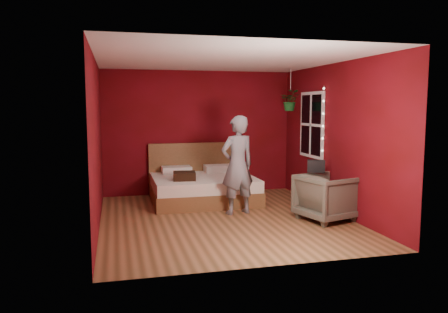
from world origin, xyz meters
TOP-DOWN VIEW (x-y plane):
  - floor at (0.00, 0.00)m, footprint 4.50×4.50m
  - room_walls at (0.00, 0.00)m, footprint 4.04×4.54m
  - window at (1.97, 0.90)m, footprint 0.05×0.97m
  - fairy_lights at (1.94, 0.37)m, footprint 0.04×0.04m
  - bed at (-0.08, 1.45)m, footprint 1.98×1.68m
  - person at (0.30, 0.27)m, footprint 0.70×0.55m
  - armchair at (1.60, -0.49)m, footprint 1.02×1.01m
  - handbag at (1.53, -0.24)m, footprint 0.32×0.25m
  - throw_pillow at (-0.49, 1.09)m, footprint 0.46×0.46m
  - hanging_plant at (1.66, 1.25)m, footprint 0.47×0.45m

SIDE VIEW (x-z plane):
  - floor at x=0.00m, z-range 0.00..0.00m
  - bed at x=-0.08m, z-range -0.26..0.83m
  - armchair at x=1.60m, z-range 0.00..0.76m
  - throw_pillow at x=-0.49m, z-range 0.49..0.64m
  - person at x=0.30m, z-range 0.00..1.70m
  - handbag at x=1.53m, z-range 0.76..0.96m
  - fairy_lights at x=1.94m, z-range 0.77..2.22m
  - window at x=1.97m, z-range 0.87..2.14m
  - room_walls at x=0.00m, z-range 0.37..2.99m
  - hanging_plant at x=1.66m, z-range 1.55..2.39m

